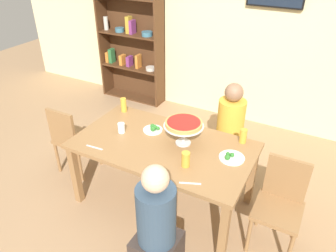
% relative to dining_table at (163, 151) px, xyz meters
% --- Properties ---
extents(ground_plane, '(12.00, 12.00, 0.00)m').
position_rel_dining_table_xyz_m(ground_plane, '(0.00, 0.00, -0.66)').
color(ground_plane, '#9E7A56').
extents(rear_partition, '(8.00, 0.12, 2.80)m').
position_rel_dining_table_xyz_m(rear_partition, '(0.00, 2.20, 0.74)').
color(rear_partition, beige).
rests_on(rear_partition, ground_plane).
extents(dining_table, '(1.73, 0.97, 0.74)m').
position_rel_dining_table_xyz_m(dining_table, '(0.00, 0.00, 0.00)').
color(dining_table, olive).
rests_on(dining_table, ground_plane).
extents(bookshelf, '(1.10, 0.30, 2.21)m').
position_rel_dining_table_xyz_m(bookshelf, '(-1.70, 2.02, 0.46)').
color(bookshelf, '#4C2D19').
rests_on(bookshelf, ground_plane).
extents(diner_near_right, '(0.34, 0.34, 1.15)m').
position_rel_dining_table_xyz_m(diner_near_right, '(0.38, -0.79, -0.17)').
color(diner_near_right, '#382D28').
rests_on(diner_near_right, ground_plane).
extents(diner_far_right, '(0.34, 0.34, 1.15)m').
position_rel_dining_table_xyz_m(diner_far_right, '(0.42, 0.80, -0.17)').
color(diner_far_right, '#382D28').
rests_on(diner_far_right, ground_plane).
extents(chair_head_west, '(0.40, 0.40, 0.87)m').
position_rel_dining_table_xyz_m(chair_head_west, '(-1.18, -0.05, -0.17)').
color(chair_head_west, olive).
rests_on(chair_head_west, ground_plane).
extents(chair_head_east, '(0.40, 0.40, 0.87)m').
position_rel_dining_table_xyz_m(chair_head_east, '(1.15, 0.03, -0.17)').
color(chair_head_east, olive).
rests_on(chair_head_east, ground_plane).
extents(deep_dish_pizza_stand, '(0.38, 0.38, 0.24)m').
position_rel_dining_table_xyz_m(deep_dish_pizza_stand, '(0.16, 0.11, 0.29)').
color(deep_dish_pizza_stand, silver).
rests_on(deep_dish_pizza_stand, dining_table).
extents(salad_plate_near_diner, '(0.20, 0.20, 0.07)m').
position_rel_dining_table_xyz_m(salad_plate_near_diner, '(-0.21, 0.17, 0.11)').
color(salad_plate_near_diner, white).
rests_on(salad_plate_near_diner, dining_table).
extents(salad_plate_far_diner, '(0.23, 0.23, 0.06)m').
position_rel_dining_table_xyz_m(salad_plate_far_diner, '(0.65, 0.09, 0.10)').
color(salad_plate_far_diner, white).
rests_on(salad_plate_far_diner, dining_table).
extents(beer_glass_amber_tall, '(0.08, 0.08, 0.14)m').
position_rel_dining_table_xyz_m(beer_glass_amber_tall, '(0.34, -0.20, 0.15)').
color(beer_glass_amber_tall, gold).
rests_on(beer_glass_amber_tall, dining_table).
extents(beer_glass_amber_short, '(0.07, 0.07, 0.14)m').
position_rel_dining_table_xyz_m(beer_glass_amber_short, '(0.67, 0.39, 0.16)').
color(beer_glass_amber_short, gold).
rests_on(beer_glass_amber_short, dining_table).
extents(beer_glass_amber_spare, '(0.07, 0.07, 0.16)m').
position_rel_dining_table_xyz_m(beer_glass_amber_spare, '(-0.72, 0.37, 0.16)').
color(beer_glass_amber_spare, gold).
rests_on(beer_glass_amber_spare, dining_table).
extents(water_glass_clear_near, '(0.07, 0.07, 0.10)m').
position_rel_dining_table_xyz_m(water_glass_clear_near, '(-0.48, -0.01, 0.13)').
color(water_glass_clear_near, white).
rests_on(water_glass_clear_near, dining_table).
extents(cutlery_fork_near, '(0.18, 0.03, 0.00)m').
position_rel_dining_table_xyz_m(cutlery_fork_near, '(-0.55, -0.36, 0.09)').
color(cutlery_fork_near, silver).
rests_on(cutlery_fork_near, dining_table).
extents(cutlery_knife_near, '(0.17, 0.08, 0.00)m').
position_rel_dining_table_xyz_m(cutlery_knife_near, '(0.47, -0.40, 0.09)').
color(cutlery_knife_near, silver).
rests_on(cutlery_knife_near, dining_table).
extents(cutlery_fork_far, '(0.18, 0.04, 0.00)m').
position_rel_dining_table_xyz_m(cutlery_fork_far, '(-0.01, 0.38, 0.09)').
color(cutlery_fork_far, silver).
rests_on(cutlery_fork_far, dining_table).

